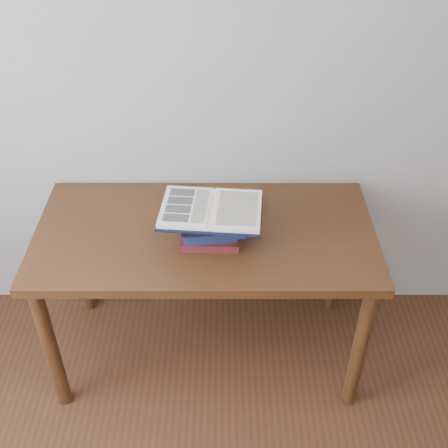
{
  "coord_description": "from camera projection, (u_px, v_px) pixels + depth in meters",
  "views": [
    {
      "loc": [
        0.16,
        -0.4,
        2.17
      ],
      "look_at": [
        0.16,
        1.22,
        0.9
      ],
      "focal_mm": 45.0,
      "sensor_mm": 36.0,
      "label": 1
    }
  ],
  "objects": [
    {
      "name": "room_shell",
      "position": [
        19.0,
        376.0,
        0.66
      ],
      "size": [
        3.54,
        3.54,
        2.62
      ],
      "color": "#AEACA5",
      "rests_on": "ground"
    },
    {
      "name": "desk",
      "position": [
        206.0,
        249.0,
        2.34
      ],
      "size": [
        1.38,
        0.69,
        0.74
      ],
      "color": "#4A2212",
      "rests_on": "ground"
    },
    {
      "name": "book_stack",
      "position": [
        210.0,
        226.0,
        2.19
      ],
      "size": [
        0.26,
        0.22,
        0.15
      ],
      "color": "maroon",
      "rests_on": "desk"
    },
    {
      "name": "open_book",
      "position": [
        211.0,
        210.0,
        2.12
      ],
      "size": [
        0.41,
        0.3,
        0.03
      ],
      "rotation": [
        0.0,
        0.0,
        -0.09
      ],
      "color": "black",
      "rests_on": "book_stack"
    }
  ]
}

